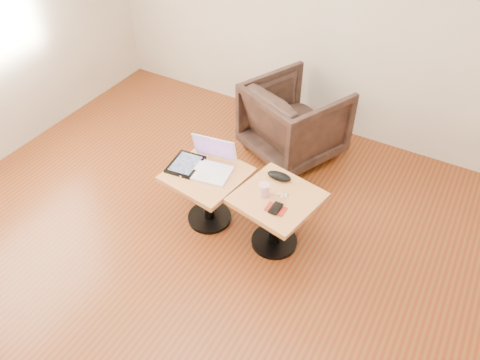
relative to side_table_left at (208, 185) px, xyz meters
The scene contains 11 objects.
room_shell 1.23m from the side_table_left, 67.09° to the right, with size 4.52×4.52×2.71m.
side_table_left is the anchor object (origin of this frame).
side_table_right 0.53m from the side_table_left, ahead, with size 0.59×0.59×0.46m.
laptop 0.17m from the side_table_left, 94.21° to the left, with size 0.36×0.33×0.22m.
tablet 0.22m from the side_table_left, behind, with size 0.24×0.29×0.02m.
charging_adapter 0.29m from the side_table_left, 121.56° to the left, with size 0.04×0.04×0.02m, color white.
glasses_case 0.52m from the side_table_left, 22.29° to the left, with size 0.17×0.08×0.05m, color black.
striped_cup 0.48m from the side_table_left, ahead, with size 0.07×0.07×0.09m, color #F26689.
earbuds_tangle 0.57m from the side_table_left, ahead, with size 0.08×0.07×0.02m.
phone_on_sleeve 0.60m from the side_table_left, ahead, with size 0.13×0.11×0.02m.
armchair 1.08m from the side_table_left, 80.00° to the left, with size 0.71×0.73×0.66m, color black.
Camera 1 is at (1.16, -1.38, 2.57)m, focal length 35.00 mm.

